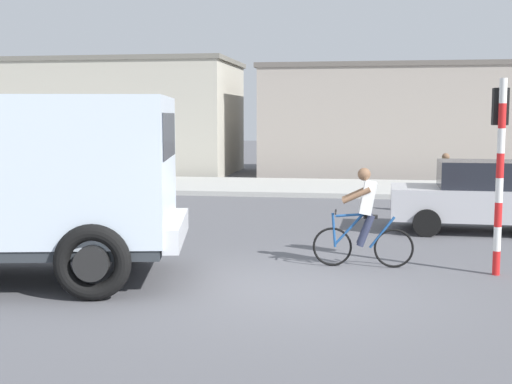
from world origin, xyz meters
TOP-DOWN VIEW (x-y plane):
  - ground_plane at (0.00, 0.00)m, footprint 120.00×120.00m
  - sidewalk_far at (0.00, 14.09)m, footprint 80.00×5.00m
  - truck_foreground at (-4.59, 0.03)m, footprint 5.79×3.60m
  - cyclist at (0.98, 1.88)m, footprint 1.73×0.50m
  - traffic_light_pole at (3.14, 1.69)m, footprint 0.24×0.43m
  - car_red_near at (3.63, 5.88)m, footprint 4.05×1.97m
  - pedestrian_near_kerb at (3.09, 8.63)m, footprint 0.34×0.22m
  - building_corner_left at (-10.52, 20.13)m, footprint 11.49×6.20m
  - building_mid_block at (2.40, 20.48)m, footprint 11.80×5.68m

SIDE VIEW (x-z plane):
  - ground_plane at x=0.00m, z-range 0.00..0.00m
  - sidewalk_far at x=0.00m, z-range 0.00..0.16m
  - car_red_near at x=3.63m, z-range 0.02..1.62m
  - pedestrian_near_kerb at x=3.09m, z-range 0.04..1.66m
  - cyclist at x=0.98m, z-range 0.00..1.72m
  - truck_foreground at x=-4.59m, z-range 0.22..3.12m
  - traffic_light_pole at x=3.14m, z-range 0.47..3.67m
  - building_mid_block at x=2.40m, z-range 0.00..4.74m
  - building_corner_left at x=-10.52m, z-range 0.00..5.07m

